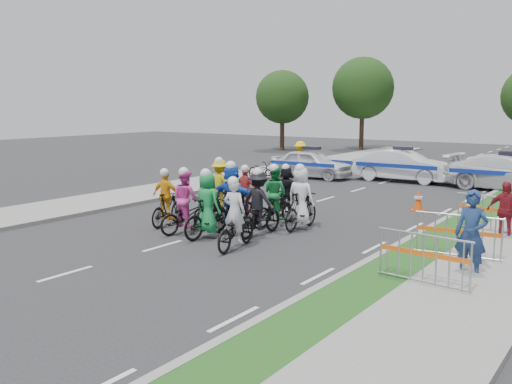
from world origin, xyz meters
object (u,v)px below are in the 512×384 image
Objects in this scene: rider_8 at (275,202)px; police_car_2 at (509,173)px; police_car_1 at (402,166)px; rider_11 at (287,193)px; rider_5 at (232,201)px; barrier_1 at (458,238)px; barrier_2 at (492,215)px; rider_4 at (259,209)px; rider_9 at (246,198)px; police_car_0 at (311,164)px; tree_0 at (282,97)px; rider_0 at (235,225)px; rider_7 at (301,204)px; spectator_2 at (505,211)px; rider_1 at (208,211)px; parked_bike at (261,171)px; tree_3 at (363,88)px; rider_3 at (167,204)px; rider_10 at (221,191)px; rider_6 at (208,205)px; spectator_0 at (471,234)px; rider_2 at (186,208)px; barrier_0 at (423,261)px; cone_0 at (418,201)px; marshal_hiviz at (300,159)px.

rider_8 reaches higher than police_car_2.
rider_11 is at bearing 177.26° from police_car_1.
rider_11 is (0.16, 2.77, -0.12)m from rider_5.
barrier_2 is at bearing 90.00° from barrier_1.
rider_4 is 1.10× the size of rider_9.
rider_9 is at bearing -163.16° from police_car_0.
tree_0 is (-10.33, 13.64, 3.48)m from police_car_0.
rider_0 is 1.00× the size of rider_8.
rider_5 is 1.16× the size of rider_9.
rider_7 reaches higher than barrier_2.
spectator_2 is at bearing -46.41° from tree_0.
rider_1 is 2.90m from rider_9.
tree_3 reaches higher than parked_bike.
rider_8 is 10.09m from parked_bike.
barrier_1 is 1.07× the size of parked_bike.
rider_3 is at bearing 26.24° from rider_7.
rider_10 is 11.42m from police_car_1.
rider_5 is 1.09× the size of parked_bike.
police_car_0 is 0.56× the size of tree_3.
barrier_2 is 30.23m from tree_0.
spectator_0 is at bearing 164.30° from rider_6.
rider_2 is 1.00× the size of rider_7.
spectator_2 is (7.67, 4.26, 0.10)m from rider_2.
barrier_0 is 35.47m from tree_3.
rider_7 is at bearing 170.24° from rider_9.
rider_2 reaches higher than rider_8.
spectator_0 is (5.57, 0.87, 0.33)m from rider_0.
rider_1 reaches higher than cone_0.
rider_11 reaches higher than barrier_0.
marshal_hiviz is 17.91m from barrier_0.
rider_5 is at bearing 163.98° from police_car_2.
spectator_0 reaches higher than rider_0.
tree_0 is (-19.36, 12.60, 3.43)m from police_car_2.
rider_1 is 13.57m from police_car_0.
marshal_hiviz is (-3.86, 12.99, 0.19)m from rider_2.
spectator_2 is (6.88, 3.12, -0.04)m from rider_5.
police_car_2 reaches higher than cone_0.
tree_0 is (-13.07, 25.04, 3.63)m from rider_6.
rider_6 is at bearing 115.26° from marshal_hiviz.
rider_6 is 0.94× the size of marshal_hiviz.
marshal_hiviz is at bearing 128.32° from barrier_0.
police_car_1 is (1.48, 12.72, 0.20)m from rider_6.
rider_10 is 8.31m from parked_bike.
police_car_2 is (7.03, 13.47, 0.07)m from rider_3.
rider_4 reaches higher than parked_bike.
tree_3 reaches higher than rider_7.
spectator_2 is at bearing -47.03° from barrier_2.
police_car_1 is 15.46m from spectator_0.
rider_11 is 0.96× the size of marshal_hiviz.
police_car_1 is (0.31, 12.98, -0.10)m from rider_5.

